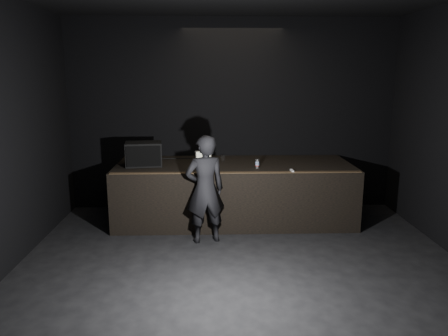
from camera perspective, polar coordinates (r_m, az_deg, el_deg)
name	(u,v)px	position (r m, az deg, el deg)	size (l,w,h in m)	color
ground	(246,297)	(5.24, 2.91, -16.43)	(7.00, 7.00, 0.00)	black
room_walls	(248,121)	(4.62, 3.18, 6.17)	(6.10, 7.10, 3.52)	black
stage_riser	(234,192)	(7.59, 1.29, -3.11)	(4.00, 1.50, 1.00)	black
riser_lip	(236,172)	(6.78, 1.63, -0.58)	(3.92, 0.10, 0.01)	brown
stage_monitor	(144,154)	(7.39, -10.44, 1.81)	(0.64, 0.50, 0.39)	black
cable	(170,159)	(7.92, -7.10, 1.23)	(0.02, 0.02, 0.81)	black
laptop	(205,160)	(7.55, -2.56, 1.09)	(0.34, 0.31, 0.20)	silver
beer_can	(257,164)	(7.11, 4.37, 0.57)	(0.06, 0.06, 0.15)	silver
plastic_cup	(223,158)	(7.68, -0.14, 1.28)	(0.08, 0.08, 0.10)	white
wii_remote	(292,171)	(6.94, 8.87, -0.35)	(0.04, 0.16, 0.03)	silver
person	(205,189)	(6.52, -2.47, -2.80)	(0.60, 0.39, 1.64)	black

